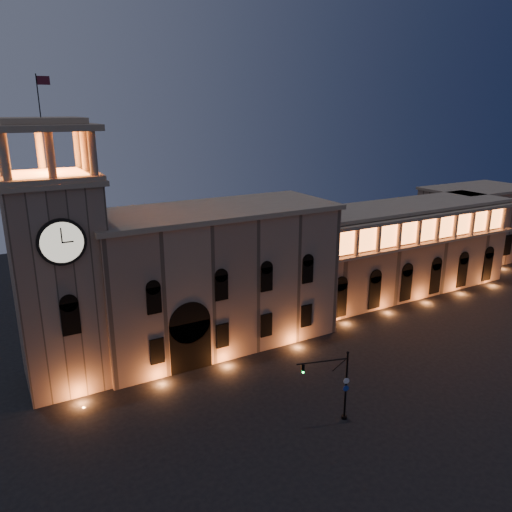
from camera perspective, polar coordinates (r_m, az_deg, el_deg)
name	(u,v)px	position (r m, az deg, el deg)	size (l,w,h in m)	color
ground	(331,422)	(51.52, 8.62, -18.29)	(160.00, 160.00, 0.00)	black
government_building	(215,276)	(63.47, -4.72, -2.33)	(30.80, 12.80, 17.60)	#8F725D
clock_tower	(59,273)	(56.69, -21.55, -1.85)	(9.80, 9.80, 32.40)	#8F725D
colonnade_wing	(400,248)	(84.61, 16.14, 0.89)	(40.60, 11.50, 14.50)	#8A6D58
secondary_building	(474,225)	(107.86, 23.66, 3.27)	(20.00, 12.00, 14.00)	#8A6D58
traffic_light	(337,385)	(49.86, 9.28, -14.35)	(5.17, 1.71, 7.33)	black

